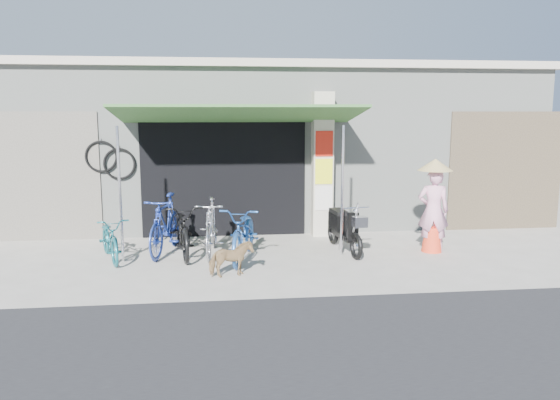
{
  "coord_description": "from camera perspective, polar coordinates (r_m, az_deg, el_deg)",
  "views": [
    {
      "loc": [
        -1.31,
        -8.77,
        2.59
      ],
      "look_at": [
        -0.2,
        1.0,
        1.0
      ],
      "focal_mm": 35.0,
      "sensor_mm": 36.0,
      "label": 1
    }
  ],
  "objects": [
    {
      "name": "bike_silver",
      "position": [
        10.02,
        -7.22,
        -2.82
      ],
      "size": [
        0.62,
        1.76,
        1.04
      ],
      "primitive_type": "imported",
      "rotation": [
        0.0,
        0.0,
        -0.08
      ],
      "color": "silver",
      "rests_on": "ground"
    },
    {
      "name": "ground",
      "position": [
        9.24,
        1.95,
        -7.1
      ],
      "size": [
        80.0,
        80.0,
        0.0
      ],
      "primitive_type": "plane",
      "color": "#ACA69C",
      "rests_on": "ground"
    },
    {
      "name": "bike_teal",
      "position": [
        10.08,
        -17.31,
        -3.83
      ],
      "size": [
        0.99,
        1.58,
        0.79
      ],
      "primitive_type": "imported",
      "rotation": [
        0.0,
        0.0,
        0.34
      ],
      "color": "#165B64",
      "rests_on": "ground"
    },
    {
      "name": "neighbour_left",
      "position": [
        12.01,
        -24.35,
        2.2
      ],
      "size": [
        2.6,
        0.06,
        2.6
      ],
      "primitive_type": "cube",
      "color": "#6B665B",
      "rests_on": "ground"
    },
    {
      "name": "nun",
      "position": [
        10.5,
        15.74,
        -0.62
      ],
      "size": [
        0.64,
        0.64,
        1.75
      ],
      "rotation": [
        0.0,
        0.0,
        2.9
      ],
      "color": "pink",
      "rests_on": "ground"
    },
    {
      "name": "neighbour_right",
      "position": [
        13.06,
        22.48,
        2.82
      ],
      "size": [
        2.6,
        0.06,
        2.6
      ],
      "primitive_type": "cube",
      "color": "brown",
      "rests_on": "ground"
    },
    {
      "name": "bike_black",
      "position": [
        10.08,
        -10.13,
        -3.01
      ],
      "size": [
        0.93,
        1.93,
        0.97
      ],
      "primitive_type": "imported",
      "rotation": [
        0.0,
        0.0,
        0.16
      ],
      "color": "black",
      "rests_on": "ground"
    },
    {
      "name": "bike_navy",
      "position": [
        9.64,
        -3.76,
        -3.41
      ],
      "size": [
        1.04,
        1.97,
        0.98
      ],
      "primitive_type": "imported",
      "rotation": [
        0.0,
        0.0,
        -0.22
      ],
      "color": "#21519A",
      "rests_on": "ground"
    },
    {
      "name": "bike_blue",
      "position": [
        10.24,
        -11.83,
        -2.52
      ],
      "size": [
        0.91,
        1.89,
        1.1
      ],
      "primitive_type": "imported",
      "rotation": [
        0.0,
        0.0,
        -0.22
      ],
      "color": "navy",
      "rests_on": "ground"
    },
    {
      "name": "moped",
      "position": [
        10.3,
        6.64,
        -2.99
      ],
      "size": [
        0.51,
        1.66,
        0.94
      ],
      "rotation": [
        0.0,
        0.0,
        0.14
      ],
      "color": "black",
      "rests_on": "ground"
    },
    {
      "name": "awning",
      "position": [
        10.4,
        -4.3,
        8.74
      ],
      "size": [
        4.6,
        1.88,
        2.72
      ],
      "color": "#305C29",
      "rests_on": "ground"
    },
    {
      "name": "shop_pillar",
      "position": [
        11.47,
        4.41,
        3.7
      ],
      "size": [
        0.42,
        0.44,
        3.0
      ],
      "color": "#BEB7A2",
      "rests_on": "ground"
    },
    {
      "name": "bicycle_shop",
      "position": [
        13.94,
        -1.1,
        6.08
      ],
      "size": [
        12.3,
        5.3,
        3.66
      ],
      "color": "#A0A59D",
      "rests_on": "ground"
    },
    {
      "name": "street_dog",
      "position": [
        8.72,
        -5.15,
        -6.17
      ],
      "size": [
        0.74,
        0.48,
        0.58
      ],
      "primitive_type": "imported",
      "rotation": [
        0.0,
        0.0,
        1.84
      ],
      "color": "#A68058",
      "rests_on": "ground"
    }
  ]
}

